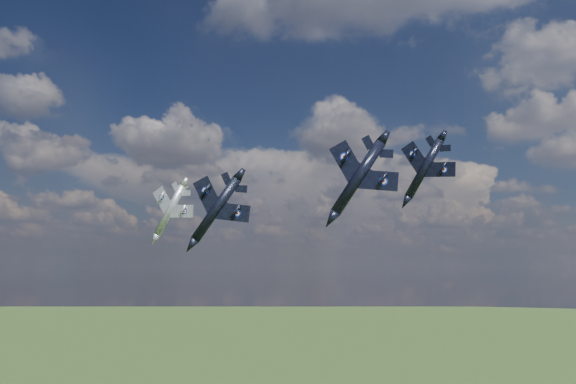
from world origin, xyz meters
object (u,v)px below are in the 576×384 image
(jet_left_silver, at_px, (170,210))
(jet_lead_navy, at_px, (216,209))
(jet_high_navy, at_px, (424,168))
(jet_right_navy, at_px, (358,177))

(jet_left_silver, bearing_deg, jet_lead_navy, -33.11)
(jet_lead_navy, relative_size, jet_high_navy, 1.02)
(jet_high_navy, bearing_deg, jet_right_navy, -91.16)
(jet_lead_navy, distance_m, jet_right_navy, 30.44)
(jet_right_navy, height_order, jet_high_navy, jet_high_navy)
(jet_right_navy, height_order, jet_left_silver, jet_right_navy)
(jet_lead_navy, relative_size, jet_left_silver, 1.17)
(jet_high_navy, relative_size, jet_left_silver, 1.15)
(jet_high_navy, bearing_deg, jet_left_silver, -157.98)
(jet_lead_navy, height_order, jet_right_navy, jet_right_navy)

